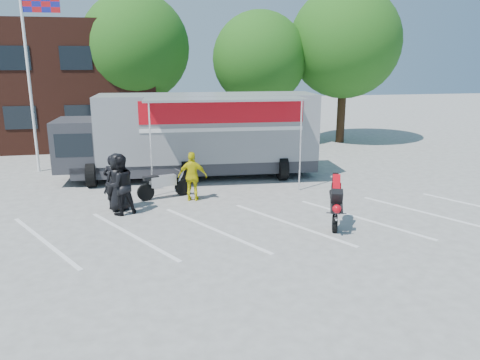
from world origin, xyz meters
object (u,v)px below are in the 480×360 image
object	(u,v)px
transporter_truck	(197,177)
parked_motorcycle	(165,198)
flagpole	(33,57)
tree_right	(345,43)
spectator_leather_c	(121,185)
tree_mid	(259,59)
tree_left	(135,48)
stunt_bike_rider	(333,225)
spectator_leather_b	(114,182)
spectator_leather_a	(118,182)
spectator_hivis	(193,176)

from	to	relation	value
transporter_truck	parked_motorcycle	xyz separation A→B (m)	(-1.52, -2.99, 0.00)
flagpole	tree_right	bearing A→B (deg)	15.48
flagpole	spectator_leather_c	bearing A→B (deg)	-62.10
tree_mid	spectator_leather_c	xyz separation A→B (m)	(-7.54, -11.99, -3.96)
tree_left	tree_right	distance (m)	12.10
stunt_bike_rider	flagpole	bearing A→B (deg)	156.73
flagpole	tree_mid	bearing A→B (deg)	23.97
tree_mid	parked_motorcycle	distance (m)	13.03
flagpole	tree_left	world-z (taller)	tree_left
tree_mid	spectator_leather_c	size ratio (longest dim) A/B	3.90
parked_motorcycle	flagpole	bearing A→B (deg)	26.53
transporter_truck	stunt_bike_rider	distance (m)	7.73
tree_mid	stunt_bike_rider	distance (m)	15.23
stunt_bike_rider	spectator_leather_c	xyz separation A→B (m)	(-6.42, 2.36, 0.98)
spectator_leather_b	stunt_bike_rider	bearing A→B (deg)	173.44
flagpole	transporter_truck	size ratio (longest dim) A/B	0.72
tree_mid	parked_motorcycle	world-z (taller)	tree_mid
parked_motorcycle	stunt_bike_rider	size ratio (longest dim) A/B	1.15
spectator_leather_a	spectator_hivis	world-z (taller)	spectator_leather_a
tree_mid	spectator_leather_a	distance (m)	14.40
tree_left	tree_mid	size ratio (longest dim) A/B	1.13
parked_motorcycle	spectator_hivis	xyz separation A→B (m)	(0.99, -0.49, 0.89)
spectator_leather_b	tree_right	bearing A→B (deg)	-122.18
transporter_truck	parked_motorcycle	distance (m)	3.35
tree_mid	parked_motorcycle	size ratio (longest dim) A/B	3.68
spectator_leather_a	spectator_leather_b	xyz separation A→B (m)	(-0.17, 0.16, -0.04)
parked_motorcycle	spectator_leather_b	bearing A→B (deg)	102.53
tree_mid	transporter_truck	bearing A→B (deg)	-121.54
parked_motorcycle	tree_right	bearing A→B (deg)	-65.31
spectator_leather_a	tree_left	bearing A→B (deg)	-117.34
parked_motorcycle	spectator_leather_b	xyz separation A→B (m)	(-1.72, -0.98, 0.94)
tree_left	stunt_bike_rider	bearing A→B (deg)	-69.07
stunt_bike_rider	spectator_hivis	size ratio (longest dim) A/B	1.03
spectator_leather_a	spectator_leather_b	bearing A→B (deg)	-67.61
flagpole	tree_right	world-z (taller)	tree_right
parked_motorcycle	spectator_leather_c	bearing A→B (deg)	120.03
tree_mid	parked_motorcycle	xyz separation A→B (m)	(-6.08, -10.41, -4.94)
flagpole	tree_left	size ratio (longest dim) A/B	0.93
flagpole	parked_motorcycle	bearing A→B (deg)	-46.33
tree_left	spectator_leather_b	size ratio (longest dim) A/B	4.59
tree_mid	spectator_leather_a	bearing A→B (deg)	-123.44
tree_left	parked_motorcycle	size ratio (longest dim) A/B	4.14
spectator_leather_a	spectator_leather_b	world-z (taller)	spectator_leather_a
spectator_leather_c	tree_mid	bearing A→B (deg)	-143.59
tree_left	tree_mid	bearing A→B (deg)	-8.13
tree_left	spectator_leather_a	distance (m)	13.37
tree_right	spectator_leather_b	xyz separation A→B (m)	(-12.79, -10.89, -4.94)
tree_right	spectator_hivis	distance (m)	15.33
stunt_bike_rider	tree_left	bearing A→B (deg)	130.42
tree_left	parked_motorcycle	world-z (taller)	tree_left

